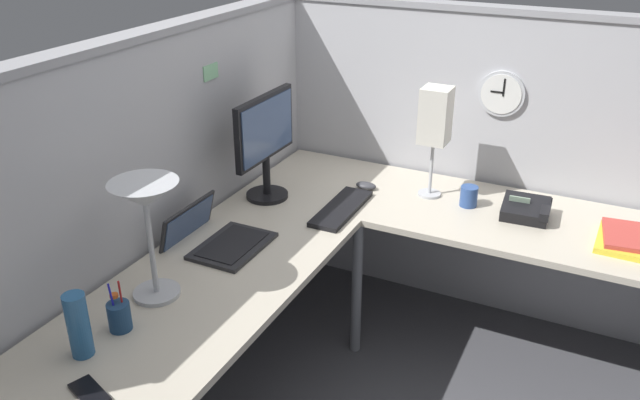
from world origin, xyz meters
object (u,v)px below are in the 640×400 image
at_px(laptop, 213,237).
at_px(office_phone, 527,210).
at_px(monitor, 265,139).
at_px(wall_clock, 502,94).
at_px(pen_cup, 119,316).
at_px(thermos_flask, 78,325).
at_px(computer_mouse, 366,186).
at_px(coffee_mug, 469,196).
at_px(keyboard, 341,208).
at_px(desk_lamp_dome, 146,204).
at_px(cell_phone, 89,393).
at_px(book_stack, 625,239).
at_px(desk_lamp_paper, 435,119).

relative_size(laptop, office_phone, 1.76).
bearing_deg(monitor, wall_clock, -55.01).
distance_m(pen_cup, thermos_flask, 0.16).
bearing_deg(computer_mouse, wall_clock, -56.77).
bearing_deg(coffee_mug, wall_clock, -6.44).
xyz_separation_m(keyboard, office_phone, (0.30, -0.77, 0.03)).
xyz_separation_m(laptop, desk_lamp_dome, (-0.41, -0.04, 0.34)).
bearing_deg(pen_cup, keyboard, -14.48).
height_order(desk_lamp_dome, office_phone, desk_lamp_dome).
relative_size(monitor, laptop, 1.31).
relative_size(monitor, cell_phone, 3.47).
distance_m(thermos_flask, book_stack, 2.14).
xyz_separation_m(laptop, desk_lamp_paper, (0.85, -0.67, 0.36)).
bearing_deg(thermos_flask, keyboard, -13.52).
relative_size(computer_mouse, coffee_mug, 1.08).
bearing_deg(keyboard, wall_clock, -41.62).
relative_size(pen_cup, cell_phone, 1.25).
bearing_deg(office_phone, computer_mouse, 91.96).
distance_m(book_stack, wall_clock, 0.87).
bearing_deg(computer_mouse, desk_lamp_paper, -77.32).
xyz_separation_m(desk_lamp_dome, book_stack, (1.16, -1.50, -0.34)).
height_order(cell_phone, desk_lamp_paper, desk_lamp_paper).
bearing_deg(book_stack, coffee_mug, 84.00).
bearing_deg(coffee_mug, keyboard, 121.20).
distance_m(monitor, computer_mouse, 0.56).
bearing_deg(thermos_flask, laptop, 3.33).
xyz_separation_m(cell_phone, thermos_flask, (0.13, 0.15, 0.10)).
relative_size(monitor, coffee_mug, 5.21).
height_order(desk_lamp_dome, pen_cup, desk_lamp_dome).
xyz_separation_m(keyboard, wall_clock, (0.62, -0.54, 0.45)).
distance_m(laptop, book_stack, 1.71).
height_order(thermos_flask, wall_clock, wall_clock).
bearing_deg(keyboard, laptop, 144.56).
bearing_deg(monitor, book_stack, -80.65).
bearing_deg(keyboard, office_phone, -69.38).
distance_m(pen_cup, cell_phone, 0.32).
height_order(monitor, thermos_flask, monitor).
relative_size(keyboard, desk_lamp_dome, 0.97).
bearing_deg(desk_lamp_dome, monitor, 3.88).
height_order(keyboard, pen_cup, pen_cup).
bearing_deg(desk_lamp_dome, thermos_flask, -178.88).
bearing_deg(cell_phone, book_stack, -18.99).
distance_m(desk_lamp_dome, desk_lamp_paper, 1.41).
distance_m(monitor, office_phone, 1.22).
bearing_deg(computer_mouse, cell_phone, 174.27).
distance_m(cell_phone, coffee_mug, 1.85).
distance_m(pen_cup, coffee_mug, 1.65).
xyz_separation_m(coffee_mug, wall_clock, (0.32, -0.04, 0.41)).
height_order(pen_cup, cell_phone, pen_cup).
xyz_separation_m(pen_cup, office_phone, (1.44, -1.07, -0.02)).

